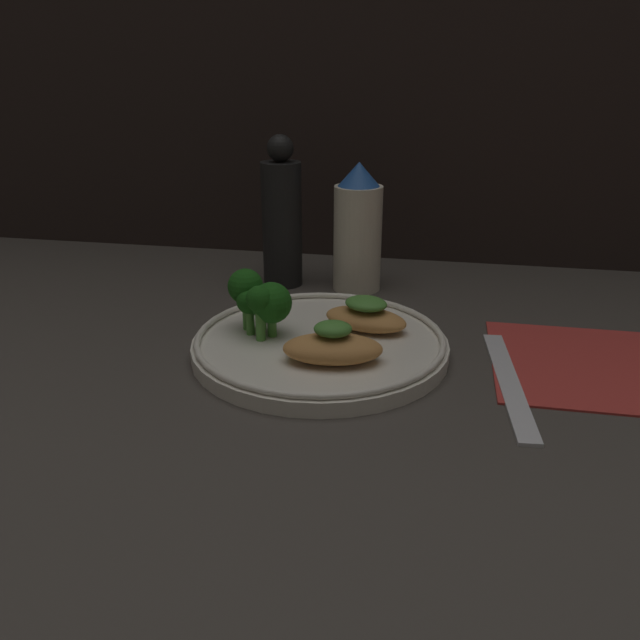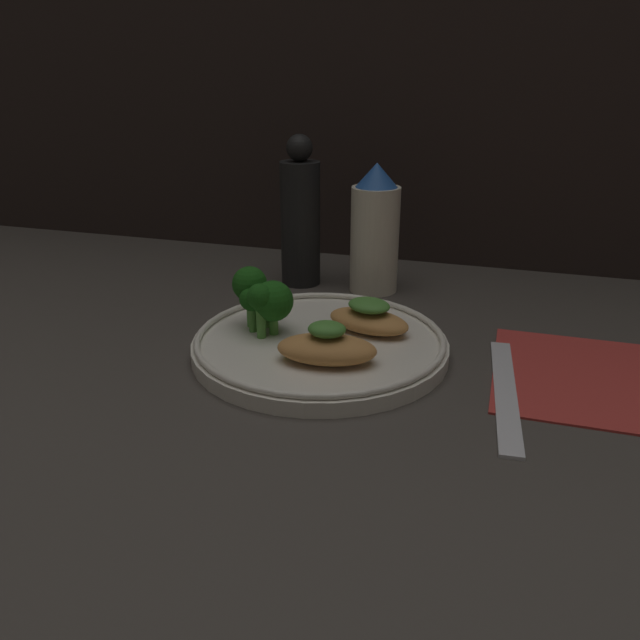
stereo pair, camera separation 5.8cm
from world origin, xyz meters
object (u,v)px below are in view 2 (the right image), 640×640
Objects in this scene: sauce_bottle at (375,231)px; pepper_grinder at (300,218)px; plate at (320,343)px; broccoli_bunch at (263,296)px.

pepper_grinder reaches higher than sauce_bottle.
plate is 1.33× the size of pepper_grinder.
sauce_bottle is at bearing 87.39° from plate.
pepper_grinder is at bearing 113.61° from plate.
sauce_bottle is 0.84× the size of pepper_grinder.
broccoli_bunch is (-5.92, 0.51, 4.00)cm from plate.
plate is 1.58× the size of sauce_bottle.
pepper_grinder reaches higher than broccoli_bunch.
broccoli_bunch is 0.43× the size of sauce_bottle.
sauce_bottle reaches higher than broccoli_bunch.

